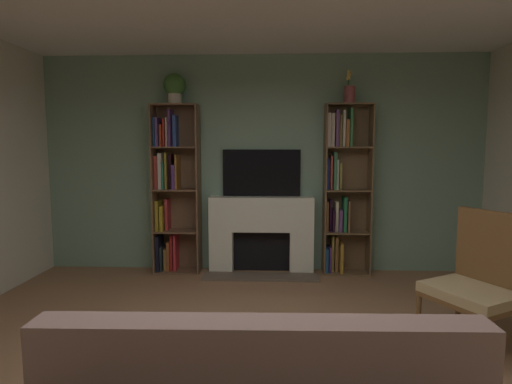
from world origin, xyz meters
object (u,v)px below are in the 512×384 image
Objects in this scene: tv at (262,173)px; potted_plant at (175,87)px; bookshelf_right at (342,189)px; armchair at (479,280)px; fireplace at (261,232)px; bookshelf_left at (172,191)px; vase_with_flowers at (349,93)px.

potted_plant reaches higher than tv.
bookshelf_right is 2.21m from armchair.
fireplace is at bearing 1.20° from potted_plant.
vase_with_flowers is (2.28, -0.03, 1.25)m from bookshelf_left.
potted_plant is at bearing -23.23° from bookshelf_left.
bookshelf_right is (1.04, 0.02, 0.58)m from fireplace.
bookshelf_left is at bearing 156.77° from potted_plant.
fireplace is 3.53× the size of vase_with_flowers.
vase_with_flowers is 2.73m from armchair.
bookshelf_right reaches higher than tv.
bookshelf_left is at bearing -175.72° from tv.
tv is 1.21m from bookshelf_left.
bookshelf_right is at bearing 0.39° from bookshelf_left.
potted_plant reaches higher than armchair.
bookshelf_left reaches higher than armchair.
tv is 2.46× the size of vase_with_flowers.
fireplace is at bearing 178.80° from vase_with_flowers.
tv is 0.47× the size of bookshelf_right.
bookshelf_left is 3.65m from armchair.
potted_plant is 2.21m from vase_with_flowers.
vase_with_flowers is at bearing 111.48° from armchair.
fireplace is 0.67× the size of bookshelf_right.
armchair is at bearing -47.67° from tv.
tv is at bearing 175.97° from bookshelf_right.
bookshelf_left is 5.29× the size of vase_with_flowers.
armchair is at bearing -32.73° from bookshelf_left.
bookshelf_left is 2.60m from vase_with_flowers.
armchair is at bearing -46.28° from fireplace.
bookshelf_right reaches higher than armchair.
fireplace is 2.11m from vase_with_flowers.
armchair is (0.76, -1.92, -1.78)m from vase_with_flowers.
fireplace is at bearing -178.69° from bookshelf_right.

